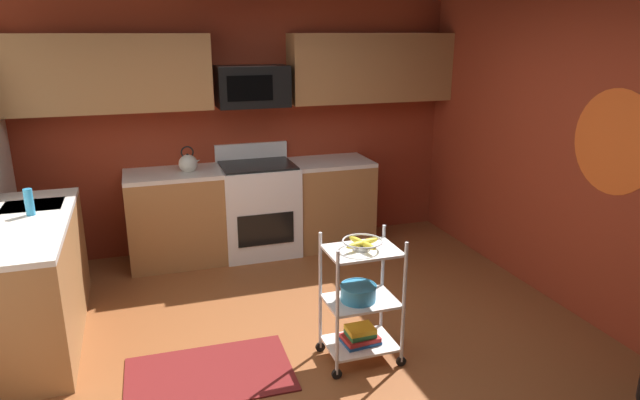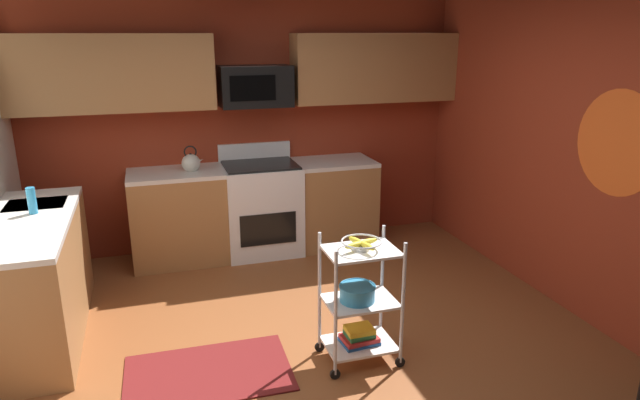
# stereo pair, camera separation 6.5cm
# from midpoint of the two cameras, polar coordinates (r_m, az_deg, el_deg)

# --- Properties ---
(floor) EXTENTS (4.40, 4.80, 0.04)m
(floor) POSITION_cam_midpoint_polar(r_m,az_deg,el_deg) (4.11, -0.72, -16.06)
(floor) COLOR brown
(floor) RESTS_ON ground
(wall_back) EXTENTS (4.52, 0.06, 2.60)m
(wall_back) POSITION_cam_midpoint_polar(r_m,az_deg,el_deg) (5.89, -8.01, 7.75)
(wall_back) COLOR maroon
(wall_back) RESTS_ON ground
(wall_right) EXTENTS (0.06, 4.80, 2.60)m
(wall_right) POSITION_cam_midpoint_polar(r_m,az_deg,el_deg) (4.73, 25.99, 3.98)
(wall_right) COLOR maroon
(wall_right) RESTS_ON ground
(wall_flower_decal) EXTENTS (0.00, 0.77, 0.77)m
(wall_flower_decal) POSITION_cam_midpoint_polar(r_m,az_deg,el_deg) (4.55, 27.54, 5.26)
(wall_flower_decal) COLOR #E5591E
(counter_run) EXTENTS (3.44, 2.30, 0.92)m
(counter_run) POSITION_cam_midpoint_polar(r_m,az_deg,el_deg) (5.23, -14.48, -3.26)
(counter_run) COLOR #9E6B3D
(counter_run) RESTS_ON ground
(oven_range) EXTENTS (0.76, 0.65, 1.10)m
(oven_range) POSITION_cam_midpoint_polar(r_m,az_deg,el_deg) (5.77, -6.64, -0.77)
(oven_range) COLOR white
(oven_range) RESTS_ON ground
(upper_cabinets) EXTENTS (4.40, 0.33, 0.70)m
(upper_cabinets) POSITION_cam_midpoint_polar(r_m,az_deg,el_deg) (5.63, -7.97, 12.99)
(upper_cabinets) COLOR #9E6B3D
(microwave) EXTENTS (0.70, 0.39, 0.40)m
(microwave) POSITION_cam_midpoint_polar(r_m,az_deg,el_deg) (5.63, -7.29, 11.48)
(microwave) COLOR black
(rolling_cart) EXTENTS (0.54, 0.37, 0.91)m
(rolling_cart) POSITION_cam_midpoint_polar(r_m,az_deg,el_deg) (3.88, 3.73, -10.26)
(rolling_cart) COLOR silver
(rolling_cart) RESTS_ON ground
(fruit_bowl) EXTENTS (0.27, 0.27, 0.07)m
(fruit_bowl) POSITION_cam_midpoint_polar(r_m,az_deg,el_deg) (3.70, 3.86, -4.40)
(fruit_bowl) COLOR silver
(fruit_bowl) RESTS_ON rolling_cart
(mixing_bowl_large) EXTENTS (0.25, 0.25, 0.11)m
(mixing_bowl_large) POSITION_cam_midpoint_polar(r_m,az_deg,el_deg) (3.84, 3.44, -9.41)
(mixing_bowl_large) COLOR #338CBF
(mixing_bowl_large) RESTS_ON rolling_cart
(book_stack) EXTENTS (0.26, 0.21, 0.12)m
(book_stack) POSITION_cam_midpoint_polar(r_m,az_deg,el_deg) (4.01, 3.66, -13.68)
(book_stack) COLOR #1E4C8C
(book_stack) RESTS_ON rolling_cart
(kettle) EXTENTS (0.21, 0.18, 0.26)m
(kettle) POSITION_cam_midpoint_polar(r_m,az_deg,el_deg) (5.54, -13.68, 3.68)
(kettle) COLOR beige
(kettle) RESTS_ON counter_run
(dish_soap_bottle) EXTENTS (0.06, 0.06, 0.20)m
(dish_soap_bottle) POSITION_cam_midpoint_polar(r_m,az_deg,el_deg) (4.61, -27.99, -0.19)
(dish_soap_bottle) COLOR #2D8CBF
(dish_soap_bottle) RESTS_ON counter_run
(floor_rug) EXTENTS (1.12, 0.73, 0.01)m
(floor_rug) POSITION_cam_midpoint_polar(r_m,az_deg,el_deg) (4.00, -11.72, -17.06)
(floor_rug) COLOR maroon
(floor_rug) RESTS_ON ground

